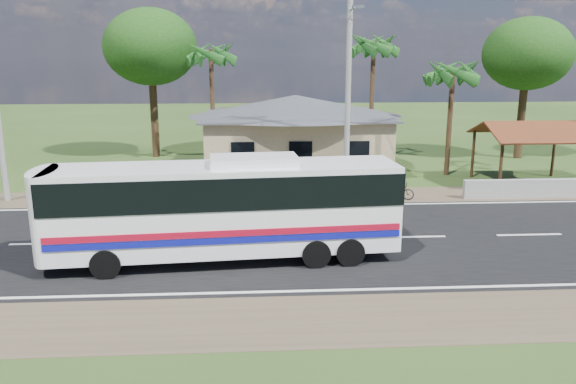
# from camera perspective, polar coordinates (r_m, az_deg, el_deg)

# --- Properties ---
(ground) EXTENTS (120.00, 120.00, 0.00)m
(ground) POSITION_cam_1_polar(r_m,az_deg,el_deg) (20.85, 0.49, -4.87)
(ground) COLOR #284217
(ground) RESTS_ON ground
(road) EXTENTS (120.00, 16.00, 0.03)m
(road) POSITION_cam_1_polar(r_m,az_deg,el_deg) (20.85, 0.49, -4.84)
(road) COLOR black
(road) RESTS_ON ground
(house) EXTENTS (12.40, 10.00, 5.00)m
(house) POSITION_cam_1_polar(r_m,az_deg,el_deg) (33.04, 0.73, 6.79)
(house) COLOR tan
(house) RESTS_ON ground
(waiting_shed) EXTENTS (5.20, 4.48, 3.35)m
(waiting_shed) POSITION_cam_1_polar(r_m,az_deg,el_deg) (31.89, 23.51, 5.56)
(waiting_shed) COLOR #3B2715
(waiting_shed) RESTS_ON ground
(concrete_barrier) EXTENTS (7.00, 0.30, 0.90)m
(concrete_barrier) POSITION_cam_1_polar(r_m,az_deg,el_deg) (29.28, 23.84, 0.33)
(concrete_barrier) COLOR #9E9E99
(concrete_barrier) RESTS_ON ground
(utility_poles) EXTENTS (32.80, 2.22, 11.00)m
(utility_poles) POSITION_cam_1_polar(r_m,az_deg,el_deg) (26.51, 5.45, 11.78)
(utility_poles) COLOR #9E9E99
(utility_poles) RESTS_ON ground
(palm_near) EXTENTS (2.80, 2.80, 6.70)m
(palm_near) POSITION_cam_1_polar(r_m,az_deg,el_deg) (32.58, 16.42, 11.56)
(palm_near) COLOR #47301E
(palm_near) RESTS_ON ground
(palm_mid) EXTENTS (2.80, 2.80, 8.20)m
(palm_mid) POSITION_cam_1_polar(r_m,az_deg,el_deg) (35.97, 8.69, 14.42)
(palm_mid) COLOR #47301E
(palm_mid) RESTS_ON ground
(palm_far) EXTENTS (2.80, 2.80, 7.70)m
(palm_far) POSITION_cam_1_polar(r_m,az_deg,el_deg) (35.81, -7.84, 13.68)
(palm_far) COLOR #47301E
(palm_far) RESTS_ON ground
(tree_behind_house) EXTENTS (6.00, 6.00, 9.61)m
(tree_behind_house) POSITION_cam_1_polar(r_m,az_deg,el_deg) (38.30, -13.79, 14.08)
(tree_behind_house) COLOR #47301E
(tree_behind_house) RESTS_ON ground
(tree_behind_shed) EXTENTS (5.60, 5.60, 9.02)m
(tree_behind_shed) POSITION_cam_1_polar(r_m,az_deg,el_deg) (39.69, 23.15, 12.74)
(tree_behind_shed) COLOR #47301E
(tree_behind_shed) RESTS_ON ground
(coach_bus) EXTENTS (11.41, 3.27, 3.50)m
(coach_bus) POSITION_cam_1_polar(r_m,az_deg,el_deg) (18.37, -6.30, -1.03)
(coach_bus) COLOR white
(coach_bus) RESTS_ON ground
(motorcycle) EXTENTS (1.69, 1.03, 0.84)m
(motorcycle) POSITION_cam_1_polar(r_m,az_deg,el_deg) (26.97, 11.01, 0.13)
(motorcycle) COLOR black
(motorcycle) RESTS_ON ground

